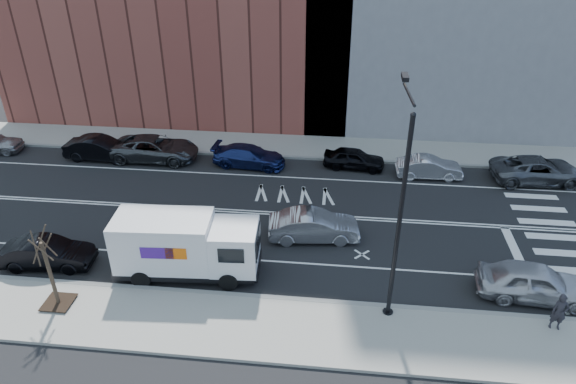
% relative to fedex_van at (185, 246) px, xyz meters
% --- Properties ---
extents(ground, '(120.00, 120.00, 0.00)m').
position_rel_fedex_van_xyz_m(ground, '(2.09, 5.60, -1.57)').
color(ground, black).
rests_on(ground, ground).
extents(sidewalk_near, '(44.00, 3.60, 0.15)m').
position_rel_fedex_van_xyz_m(sidewalk_near, '(2.09, -3.20, -1.50)').
color(sidewalk_near, gray).
rests_on(sidewalk_near, ground).
extents(sidewalk_far, '(44.00, 3.60, 0.15)m').
position_rel_fedex_van_xyz_m(sidewalk_far, '(2.09, 14.40, -1.50)').
color(sidewalk_far, gray).
rests_on(sidewalk_far, ground).
extents(curb_near, '(44.00, 0.25, 0.17)m').
position_rel_fedex_van_xyz_m(curb_near, '(2.09, -1.40, -1.49)').
color(curb_near, gray).
rests_on(curb_near, ground).
extents(curb_far, '(44.00, 0.25, 0.17)m').
position_rel_fedex_van_xyz_m(curb_far, '(2.09, 12.60, -1.49)').
color(curb_far, gray).
rests_on(curb_far, ground).
extents(crosswalk, '(3.00, 14.00, 0.01)m').
position_rel_fedex_van_xyz_m(crosswalk, '(18.09, 5.60, -1.57)').
color(crosswalk, white).
rests_on(crosswalk, ground).
extents(road_markings, '(40.00, 8.60, 0.01)m').
position_rel_fedex_van_xyz_m(road_markings, '(2.09, 5.60, -1.57)').
color(road_markings, white).
rests_on(road_markings, ground).
extents(streetlight, '(0.44, 4.02, 9.34)m').
position_rel_fedex_van_xyz_m(streetlight, '(9.09, -1.31, 3.50)').
color(streetlight, black).
rests_on(streetlight, ground).
extents(street_tree, '(1.20, 1.20, 3.75)m').
position_rel_fedex_van_xyz_m(street_tree, '(-4.91, -2.80, -0.12)').
color(street_tree, black).
rests_on(street_tree, ground).
extents(fedex_van, '(6.69, 2.65, 3.00)m').
position_rel_fedex_van_xyz_m(fedex_van, '(0.00, 0.00, 0.00)').
color(fedex_van, black).
rests_on(fedex_van, ground).
extents(far_parked_b, '(4.70, 1.77, 1.53)m').
position_rel_fedex_van_xyz_m(far_parked_b, '(-9.11, 11.16, -0.81)').
color(far_parked_b, black).
rests_on(far_parked_b, ground).
extents(far_parked_c, '(5.71, 2.67, 1.58)m').
position_rel_fedex_van_xyz_m(far_parked_c, '(-5.46, 11.52, -0.78)').
color(far_parked_c, '#424448').
rests_on(far_parked_c, ground).
extents(far_parked_d, '(4.88, 2.34, 1.37)m').
position_rel_fedex_van_xyz_m(far_parked_d, '(0.91, 11.25, -0.89)').
color(far_parked_d, navy).
rests_on(far_parked_d, ground).
extents(far_parked_e, '(4.05, 1.95, 1.34)m').
position_rel_fedex_van_xyz_m(far_parked_e, '(7.69, 11.67, -0.91)').
color(far_parked_e, black).
rests_on(far_parked_e, ground).
extents(far_parked_f, '(4.11, 1.59, 1.33)m').
position_rel_fedex_van_xyz_m(far_parked_f, '(12.33, 10.91, -0.91)').
color(far_parked_f, silver).
rests_on(far_parked_f, ground).
extents(far_parked_g, '(5.70, 2.95, 1.54)m').
position_rel_fedex_van_xyz_m(far_parked_g, '(18.89, 11.07, -0.81)').
color(far_parked_g, '#55585D').
rests_on(far_parked_g, ground).
extents(driving_sedan, '(4.75, 2.12, 1.52)m').
position_rel_fedex_van_xyz_m(driving_sedan, '(5.62, 3.45, -0.82)').
color(driving_sedan, '#A1A0A5').
rests_on(driving_sedan, ground).
extents(near_parked_rear_a, '(4.38, 1.81, 1.41)m').
position_rel_fedex_van_xyz_m(near_parked_rear_a, '(-6.74, -0.15, -0.87)').
color(near_parked_rear_a, black).
rests_on(near_parked_rear_a, ground).
extents(near_parked_front, '(4.98, 2.32, 1.65)m').
position_rel_fedex_van_xyz_m(near_parked_front, '(15.44, 0.02, -0.75)').
color(near_parked_front, silver).
rests_on(near_parked_front, ground).
extents(pedestrian, '(0.64, 0.46, 1.67)m').
position_rel_fedex_van_xyz_m(pedestrian, '(15.74, -1.98, -0.59)').
color(pedestrian, '#252329').
rests_on(pedestrian, sidewalk_near).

